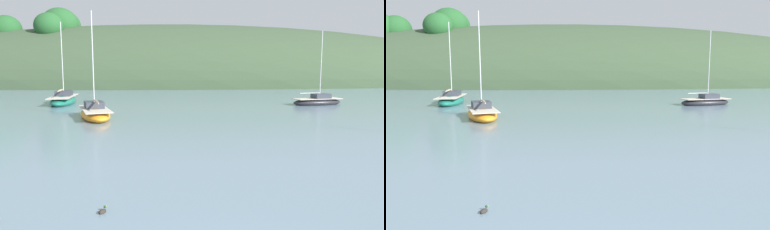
# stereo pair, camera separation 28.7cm
# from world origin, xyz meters

# --- Properties ---
(far_shoreline_hill) EXTENTS (150.00, 36.00, 28.42)m
(far_shoreline_hill) POSITION_xyz_m (-0.29, 78.03, 0.12)
(far_shoreline_hill) COLOR #384C33
(far_shoreline_hill) RESTS_ON ground
(sailboat_cream_ketch) EXTENTS (6.29, 3.30, 8.51)m
(sailboat_cream_ketch) POSITION_xyz_m (15.29, 36.37, 0.37)
(sailboat_cream_ketch) COLOR #232328
(sailboat_cream_ketch) RESTS_ON ground
(sailboat_blue_center) EXTENTS (4.39, 7.40, 9.41)m
(sailboat_blue_center) POSITION_xyz_m (-8.03, 27.14, 0.43)
(sailboat_blue_center) COLOR orange
(sailboat_blue_center) RESTS_ON ground
(sailboat_yellow_far) EXTENTS (3.12, 7.77, 9.63)m
(sailboat_yellow_far) POSITION_xyz_m (-13.88, 38.84, 0.45)
(sailboat_yellow_far) COLOR #196B56
(sailboat_yellow_far) RESTS_ON ground
(duck_lone_left) EXTENTS (0.31, 0.41, 0.24)m
(duck_lone_left) POSITION_xyz_m (-3.74, 5.68, 0.05)
(duck_lone_left) COLOR #2D2823
(duck_lone_left) RESTS_ON ground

